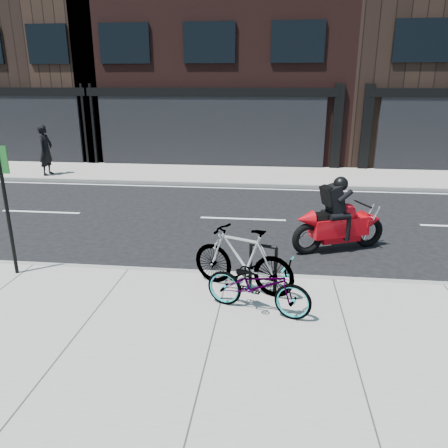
# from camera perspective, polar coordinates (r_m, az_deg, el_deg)

# --- Properties ---
(ground) EXTENTS (120.00, 120.00, 0.00)m
(ground) POSITION_cam_1_polar(r_m,az_deg,el_deg) (10.40, 1.66, -2.64)
(ground) COLOR black
(ground) RESTS_ON ground
(sidewalk_near) EXTENTS (60.00, 6.00, 0.13)m
(sidewalk_near) POSITION_cam_1_polar(r_m,az_deg,el_deg) (5.99, -2.73, -19.18)
(sidewalk_near) COLOR gray
(sidewalk_near) RESTS_ON ground
(sidewalk_far) EXTENTS (60.00, 3.50, 0.13)m
(sidewalk_far) POSITION_cam_1_polar(r_m,az_deg,el_deg) (17.83, 3.84, 6.39)
(sidewalk_far) COLOR gray
(sidewalk_far) RESTS_ON ground
(building_midwest) EXTENTS (10.00, 10.00, 12.00)m
(building_midwest) POSITION_cam_1_polar(r_m,az_deg,el_deg) (27.47, -22.97, 21.66)
(building_midwest) COLOR black
(building_midwest) RESTS_ON ground
(building_center) EXTENTS (12.00, 10.00, 14.50)m
(building_center) POSITION_cam_1_polar(r_m,az_deg,el_deg) (24.61, -0.08, 26.48)
(building_center) COLOR black
(building_center) RESTS_ON ground
(bike_rack) EXTENTS (0.50, 0.20, 0.88)m
(bike_rack) POSITION_cam_1_polar(r_m,az_deg,el_deg) (7.72, 5.13, -5.17)
(bike_rack) COLOR black
(bike_rack) RESTS_ON sidewalk_near
(bicycle_front) EXTENTS (1.87, 1.12, 0.93)m
(bicycle_front) POSITION_cam_1_polar(r_m,az_deg,el_deg) (7.06, 4.47, -7.95)
(bicycle_front) COLOR gray
(bicycle_front) RESTS_ON sidewalk_near
(bicycle_rear) EXTENTS (2.02, 1.25, 1.17)m
(bicycle_rear) POSITION_cam_1_polar(r_m,az_deg,el_deg) (7.71, 2.43, -4.58)
(bicycle_rear) COLOR gray
(bicycle_rear) RESTS_ON sidewalk_near
(motorcycle) EXTENTS (2.18, 1.19, 1.73)m
(motorcycle) POSITION_cam_1_polar(r_m,az_deg,el_deg) (10.21, 15.34, 0.46)
(motorcycle) COLOR black
(motorcycle) RESTS_ON ground
(pedestrian) EXTENTS (0.49, 0.73, 1.97)m
(pedestrian) POSITION_cam_1_polar(r_m,az_deg,el_deg) (18.76, -22.26, 8.93)
(pedestrian) COLOR black
(pedestrian) RESTS_ON sidewalk_far
(sign_post) EXTENTS (0.33, 0.07, 2.47)m
(sign_post) POSITION_cam_1_polar(r_m,az_deg,el_deg) (9.04, -26.65, 2.84)
(sign_post) COLOR black
(sign_post) RESTS_ON sidewalk_near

